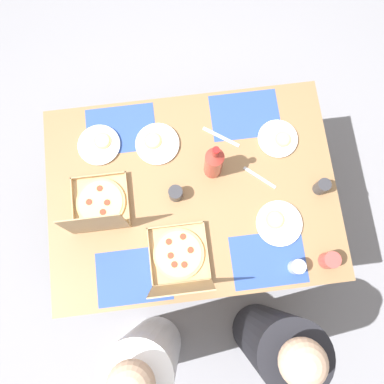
# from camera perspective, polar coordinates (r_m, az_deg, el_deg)

# --- Properties ---
(ground_plane) EXTENTS (6.00, 6.00, 0.00)m
(ground_plane) POSITION_cam_1_polar(r_m,az_deg,el_deg) (2.77, 0.00, -3.44)
(ground_plane) COLOR gray
(dining_table) EXTENTS (1.46, 1.06, 0.76)m
(dining_table) POSITION_cam_1_polar(r_m,az_deg,el_deg) (2.13, 0.00, -0.62)
(dining_table) COLOR #3F3328
(dining_table) RESTS_ON ground_plane
(placemat_near_left) EXTENTS (0.36, 0.26, 0.00)m
(placemat_near_left) POSITION_cam_1_polar(r_m,az_deg,el_deg) (2.17, 7.53, 10.76)
(placemat_near_left) COLOR #2D4C9E
(placemat_near_left) RESTS_ON dining_table
(placemat_near_right) EXTENTS (0.36, 0.26, 0.00)m
(placemat_near_right) POSITION_cam_1_polar(r_m,az_deg,el_deg) (2.16, -10.04, 8.75)
(placemat_near_right) COLOR #2D4C9E
(placemat_near_right) RESTS_ON dining_table
(placemat_far_left) EXTENTS (0.36, 0.26, 0.00)m
(placemat_far_left) POSITION_cam_1_polar(r_m,az_deg,el_deg) (2.01, 10.77, -9.37)
(placemat_far_left) COLOR #2D4C9E
(placemat_far_left) RESTS_ON dining_table
(placemat_far_right) EXTENTS (0.36, 0.26, 0.00)m
(placemat_far_right) POSITION_cam_1_polar(r_m,az_deg,el_deg) (2.00, -8.22, -11.72)
(placemat_far_right) COLOR #2D4C9E
(placemat_far_right) RESTS_ON dining_table
(pizza_box_corner_left) EXTENTS (0.28, 0.33, 0.32)m
(pizza_box_corner_left) POSITION_cam_1_polar(r_m,az_deg,el_deg) (1.93, -1.81, -9.75)
(pizza_box_corner_left) COLOR tan
(pizza_box_corner_left) RESTS_ON dining_table
(pizza_box_edge_far) EXTENTS (0.28, 0.28, 0.32)m
(pizza_box_edge_far) POSITION_cam_1_polar(r_m,az_deg,el_deg) (2.01, -12.96, -2.09)
(pizza_box_edge_far) COLOR tan
(pizza_box_edge_far) RESTS_ON dining_table
(plate_near_right) EXTENTS (0.23, 0.23, 0.03)m
(plate_near_right) POSITION_cam_1_polar(r_m,az_deg,el_deg) (2.03, 12.16, -4.32)
(plate_near_right) COLOR white
(plate_near_right) RESTS_ON dining_table
(plate_near_left) EXTENTS (0.22, 0.22, 0.03)m
(plate_near_left) POSITION_cam_1_polar(r_m,az_deg,el_deg) (2.14, -12.98, 6.54)
(plate_near_left) COLOR white
(plate_near_left) RESTS_ON dining_table
(plate_middle) EXTENTS (0.21, 0.21, 0.03)m
(plate_middle) POSITION_cam_1_polar(r_m,az_deg,el_deg) (2.14, 12.10, 7.37)
(plate_middle) COLOR white
(plate_middle) RESTS_ON dining_table
(plate_far_left) EXTENTS (0.23, 0.23, 0.03)m
(plate_far_left) POSITION_cam_1_polar(r_m,az_deg,el_deg) (2.10, -5.00, 6.83)
(plate_far_left) COLOR white
(plate_far_left) RESTS_ON dining_table
(soda_bottle) EXTENTS (0.09, 0.09, 0.32)m
(soda_bottle) POSITION_cam_1_polar(r_m,az_deg,el_deg) (1.93, 3.11, 4.20)
(soda_bottle) COLOR #B2382D
(soda_bottle) RESTS_ON dining_table
(cup_clear_left) EXTENTS (0.07, 0.07, 0.09)m
(cup_clear_left) POSITION_cam_1_polar(r_m,az_deg,el_deg) (1.98, -2.32, -0.21)
(cup_clear_left) COLOR #333338
(cup_clear_left) RESTS_ON dining_table
(cup_red) EXTENTS (0.08, 0.08, 0.10)m
(cup_red) POSITION_cam_1_polar(r_m,az_deg,el_deg) (2.04, 18.89, -9.14)
(cup_red) COLOR #BF4742
(cup_red) RESTS_ON dining_table
(cup_dark) EXTENTS (0.07, 0.07, 0.09)m
(cup_dark) POSITION_cam_1_polar(r_m,az_deg,el_deg) (2.00, 14.63, -10.22)
(cup_dark) COLOR silver
(cup_dark) RESTS_ON dining_table
(cup_clear_right) EXTENTS (0.06, 0.06, 0.10)m
(cup_clear_right) POSITION_cam_1_polar(r_m,az_deg,el_deg) (2.08, 17.91, 0.72)
(cup_clear_right) COLOR #333338
(cup_clear_right) RESTS_ON dining_table
(fork_by_far_right) EXTENTS (0.15, 0.14, 0.00)m
(fork_by_far_right) POSITION_cam_1_polar(r_m,az_deg,el_deg) (2.07, 9.55, 2.03)
(fork_by_far_right) COLOR #B7B7BC
(fork_by_far_right) RESTS_ON dining_table
(knife_by_near_left) EXTENTS (0.18, 0.14, 0.00)m
(knife_by_near_left) POSITION_cam_1_polar(r_m,az_deg,el_deg) (2.11, 4.13, 7.78)
(knife_by_near_left) COLOR #B7B7BC
(knife_by_near_left) RESTS_ON dining_table
(diner_left_seat) EXTENTS (0.32, 0.32, 1.20)m
(diner_left_seat) POSITION_cam_1_polar(r_m,az_deg,el_deg) (2.26, 11.46, -20.03)
(diner_left_seat) COLOR black
(diner_left_seat) RESTS_ON ground_plane
(diner_right_seat) EXTENTS (0.32, 0.32, 1.20)m
(diner_right_seat) POSITION_cam_1_polar(r_m,az_deg,el_deg) (2.24, -6.37, -22.31)
(diner_right_seat) COLOR white
(diner_right_seat) RESTS_ON ground_plane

